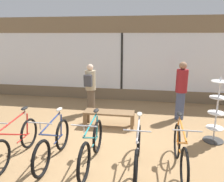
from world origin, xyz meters
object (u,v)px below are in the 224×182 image
at_px(customer_by_window, 90,87).
at_px(bicycle_far_right, 180,151).
at_px(bicycle_left, 53,144).
at_px(bicycle_center, 92,146).
at_px(bicycle_far_left, 16,142).
at_px(customer_near_rack, 181,90).
at_px(accessory_rack, 216,116).
at_px(bicycle_right, 138,151).
at_px(display_bench, 109,114).

bearing_deg(customer_by_window, bicycle_far_right, -48.72).
xyz_separation_m(bicycle_left, bicycle_center, (0.81, -0.01, 0.02)).
xyz_separation_m(bicycle_far_left, bicycle_left, (0.79, 0.07, 0.00)).
bearing_deg(customer_by_window, bicycle_center, -74.86).
height_order(bicycle_far_right, customer_near_rack, customer_near_rack).
bearing_deg(accessory_rack, bicycle_far_left, -160.55).
distance_m(bicycle_right, display_bench, 2.10).
distance_m(accessory_rack, customer_by_window, 3.76).
height_order(bicycle_right, bicycle_far_right, bicycle_far_right).
xyz_separation_m(bicycle_right, accessory_rack, (1.79, 1.45, 0.28)).
bearing_deg(bicycle_left, customer_near_rack, 44.48).
distance_m(customer_near_rack, customer_by_window, 2.83).
bearing_deg(bicycle_center, bicycle_far_left, -177.85).
height_order(accessory_rack, customer_near_rack, customer_near_rack).
relative_size(bicycle_far_left, customer_near_rack, 0.98).
bearing_deg(bicycle_right, bicycle_far_right, 4.46).
distance_m(bicycle_left, bicycle_center, 0.81).
bearing_deg(display_bench, customer_by_window, 128.61).
xyz_separation_m(bicycle_center, customer_by_window, (-0.78, 2.89, 0.48)).
distance_m(bicycle_left, bicycle_right, 1.72).
relative_size(bicycle_far_right, customer_by_window, 1.08).
relative_size(bicycle_right, customer_by_window, 1.05).
height_order(bicycle_far_right, customer_by_window, customer_by_window).
distance_m(bicycle_right, bicycle_far_right, 0.80).
relative_size(bicycle_right, accessory_rack, 1.08).
relative_size(accessory_rack, display_bench, 1.14).
xyz_separation_m(bicycle_far_right, customer_near_rack, (0.35, 2.75, 0.53)).
distance_m(bicycle_far_left, bicycle_left, 0.79).
xyz_separation_m(bicycle_far_right, display_bench, (-1.69, 1.84, -0.04)).
height_order(bicycle_far_left, bicycle_right, same).
bearing_deg(bicycle_left, accessory_rack, 22.37).
bearing_deg(accessory_rack, bicycle_far_right, -125.56).
bearing_deg(bicycle_right, customer_by_window, 120.26).
bearing_deg(customer_near_rack, bicycle_center, -125.95).
bearing_deg(bicycle_far_right, customer_by_window, 131.28).
xyz_separation_m(bicycle_center, customer_near_rack, (2.04, 2.82, 0.54)).
relative_size(display_bench, customer_near_rack, 0.79).
xyz_separation_m(bicycle_right, customer_near_rack, (1.14, 2.81, 0.56)).
relative_size(bicycle_left, display_bench, 1.21).
relative_size(bicycle_left, accessory_rack, 1.07).
bearing_deg(customer_by_window, bicycle_left, -90.60).
xyz_separation_m(bicycle_far_left, customer_near_rack, (3.64, 2.88, 0.56)).
bearing_deg(bicycle_far_left, bicycle_right, 1.52).
distance_m(bicycle_left, display_bench, 2.06).
bearing_deg(bicycle_center, display_bench, 89.76).
bearing_deg(bicycle_left, bicycle_right, -0.23).
height_order(bicycle_far_right, display_bench, bicycle_far_right).
bearing_deg(bicycle_right, customer_near_rack, 67.89).
xyz_separation_m(bicycle_left, display_bench, (0.82, 1.89, -0.01)).
relative_size(bicycle_far_left, bicycle_center, 0.99).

